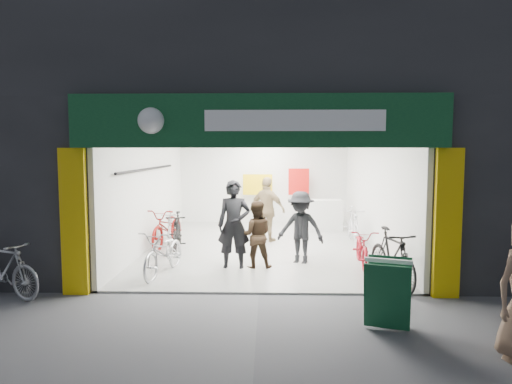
{
  "coord_description": "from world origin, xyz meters",
  "views": [
    {
      "loc": [
        0.16,
        -7.9,
        2.55
      ],
      "look_at": [
        -0.09,
        1.5,
        1.7
      ],
      "focal_mm": 32.0,
      "sensor_mm": 36.0,
      "label": 1
    }
  ],
  "objects_px": {
    "bike_left_front": "(164,252)",
    "parked_bike": "(4,269)",
    "sandwich_board": "(388,291)",
    "bike_right_front": "(392,258)"
  },
  "relations": [
    {
      "from": "bike_left_front",
      "to": "parked_bike",
      "type": "xyz_separation_m",
      "value": [
        -2.44,
        -1.52,
        0.03
      ]
    },
    {
      "from": "bike_left_front",
      "to": "sandwich_board",
      "type": "xyz_separation_m",
      "value": [
        3.85,
        -2.69,
        0.06
      ]
    },
    {
      "from": "bike_left_front",
      "to": "sandwich_board",
      "type": "relative_size",
      "value": 1.87
    },
    {
      "from": "bike_right_front",
      "to": "bike_left_front",
      "type": "bearing_deg",
      "value": 160.49
    },
    {
      "from": "parked_bike",
      "to": "sandwich_board",
      "type": "height_order",
      "value": "parked_bike"
    },
    {
      "from": "bike_left_front",
      "to": "bike_right_front",
      "type": "bearing_deg",
      "value": 2.57
    },
    {
      "from": "bike_left_front",
      "to": "parked_bike",
      "type": "height_order",
      "value": "parked_bike"
    },
    {
      "from": "bike_left_front",
      "to": "bike_right_front",
      "type": "height_order",
      "value": "bike_right_front"
    },
    {
      "from": "bike_right_front",
      "to": "parked_bike",
      "type": "height_order",
      "value": "bike_right_front"
    },
    {
      "from": "bike_right_front",
      "to": "parked_bike",
      "type": "bearing_deg",
      "value": 175.82
    }
  ]
}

